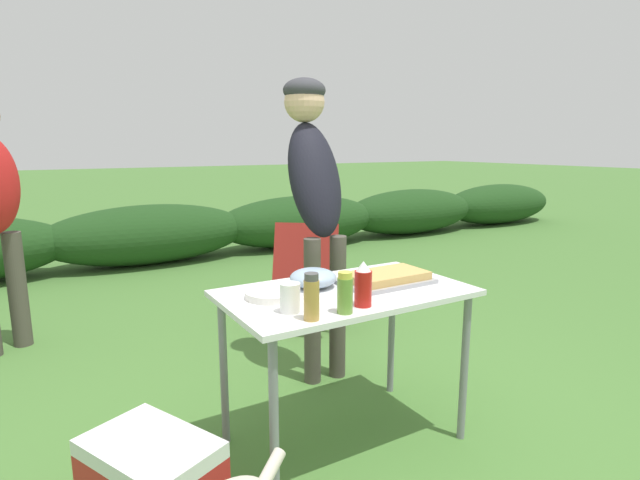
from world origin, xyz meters
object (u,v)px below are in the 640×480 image
(paper_cup_stack, at_px, (290,298))
(plate_stack, at_px, (272,294))
(spice_jar, at_px, (311,297))
(ketchup_bottle, at_px, (363,285))
(mixing_bowl, at_px, (313,278))
(standing_person_in_navy_coat, at_px, (314,183))
(camp_chair_green_behind_table, at_px, (309,269))
(food_tray, at_px, (386,278))
(folding_table, at_px, (346,306))
(relish_jar, at_px, (345,293))

(paper_cup_stack, bearing_deg, plate_stack, 84.75)
(spice_jar, bearing_deg, paper_cup_stack, 103.94)
(ketchup_bottle, relative_size, spice_jar, 1.04)
(ketchup_bottle, height_order, spice_jar, ketchup_bottle)
(mixing_bowl, bearing_deg, plate_stack, -167.47)
(standing_person_in_navy_coat, xyz_separation_m, camp_chair_green_behind_table, (0.32, 0.64, -0.70))
(food_tray, bearing_deg, mixing_bowl, 158.45)
(spice_jar, xyz_separation_m, camp_chair_green_behind_table, (0.90, 1.63, -0.36))
(plate_stack, bearing_deg, camp_chair_green_behind_table, 54.97)
(spice_jar, distance_m, standing_person_in_navy_coat, 1.19)
(plate_stack, bearing_deg, spice_jar, -88.24)
(ketchup_bottle, bearing_deg, folding_table, 74.12)
(spice_jar, height_order, relish_jar, spice_jar)
(food_tray, relative_size, ketchup_bottle, 2.28)
(mixing_bowl, xyz_separation_m, relish_jar, (-0.07, -0.38, 0.04))
(spice_jar, bearing_deg, folding_table, 38.59)
(plate_stack, xyz_separation_m, standing_person_in_navy_coat, (0.59, 0.66, 0.41))
(relish_jar, bearing_deg, spice_jar, -179.45)
(folding_table, xyz_separation_m, food_tray, (0.22, -0.01, 0.10))
(ketchup_bottle, distance_m, relish_jar, 0.12)
(food_tray, bearing_deg, relish_jar, -147.98)
(ketchup_bottle, height_order, camp_chair_green_behind_table, ketchup_bottle)
(food_tray, relative_size, paper_cup_stack, 3.65)
(mixing_bowl, height_order, spice_jar, spice_jar)
(plate_stack, bearing_deg, food_tray, -7.80)
(mixing_bowl, xyz_separation_m, ketchup_bottle, (0.04, -0.34, 0.05))
(ketchup_bottle, distance_m, spice_jar, 0.26)
(ketchup_bottle, xyz_separation_m, spice_jar, (-0.26, -0.04, -0.00))
(camp_chair_green_behind_table, bearing_deg, ketchup_bottle, -73.61)
(food_tray, xyz_separation_m, camp_chair_green_behind_table, (0.36, 1.38, -0.30))
(spice_jar, height_order, standing_person_in_navy_coat, standing_person_in_navy_coat)
(relish_jar, distance_m, camp_chair_green_behind_table, 1.83)
(folding_table, relative_size, food_tray, 2.58)
(camp_chair_green_behind_table, bearing_deg, standing_person_in_navy_coat, -78.50)
(relish_jar, bearing_deg, camp_chair_green_behind_table, 65.14)
(food_tray, height_order, standing_person_in_navy_coat, standing_person_in_navy_coat)
(folding_table, xyz_separation_m, mixing_bowl, (-0.10, 0.12, 0.12))
(food_tray, relative_size, plate_stack, 1.85)
(plate_stack, xyz_separation_m, camp_chair_green_behind_table, (0.91, 1.30, -0.29))
(paper_cup_stack, bearing_deg, mixing_bowl, 45.91)
(relish_jar, relative_size, camp_chair_green_behind_table, 0.20)
(folding_table, distance_m, paper_cup_stack, 0.40)
(standing_person_in_navy_coat, bearing_deg, camp_chair_green_behind_table, 65.72)
(mixing_bowl, xyz_separation_m, standing_person_in_navy_coat, (0.36, 0.61, 0.38))
(spice_jar, bearing_deg, mixing_bowl, 59.46)
(folding_table, distance_m, camp_chair_green_behind_table, 1.50)
(paper_cup_stack, bearing_deg, ketchup_bottle, -15.72)
(folding_table, relative_size, spice_jar, 6.14)
(mixing_bowl, bearing_deg, spice_jar, -120.54)
(food_tray, height_order, relish_jar, relish_jar)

